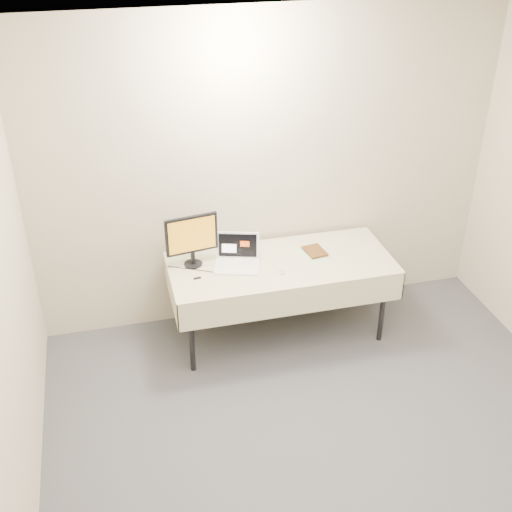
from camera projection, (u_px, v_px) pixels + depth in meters
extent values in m
cube|color=beige|center=(268.00, 173.00, 5.38)|extent=(4.00, 0.10, 2.70)
cylinder|color=black|center=(191.00, 336.00, 5.09)|extent=(0.04, 0.04, 0.69)
cylinder|color=black|center=(383.00, 307.00, 5.44)|extent=(0.04, 0.04, 0.69)
cylinder|color=black|center=(181.00, 296.00, 5.59)|extent=(0.04, 0.04, 0.69)
cylinder|color=black|center=(357.00, 271.00, 5.93)|extent=(0.04, 0.04, 0.69)
cube|color=gray|center=(281.00, 265.00, 5.33)|extent=(1.80, 0.75, 0.04)
cube|color=beige|center=(281.00, 262.00, 5.31)|extent=(1.86, 0.81, 0.01)
cube|color=beige|center=(295.00, 302.00, 5.04)|extent=(1.86, 0.01, 0.25)
cube|color=beige|center=(268.00, 252.00, 5.71)|extent=(1.86, 0.01, 0.25)
cube|color=beige|center=(171.00, 291.00, 5.18)|extent=(0.01, 0.81, 0.25)
cube|color=beige|center=(383.00, 262.00, 5.57)|extent=(0.01, 0.81, 0.25)
cube|color=white|center=(237.00, 267.00, 5.23)|extent=(0.41, 0.34, 0.02)
cube|color=white|center=(238.00, 245.00, 5.28)|extent=(0.35, 0.14, 0.23)
cube|color=black|center=(238.00, 245.00, 5.28)|extent=(0.31, 0.12, 0.20)
cylinder|color=black|center=(193.00, 264.00, 5.27)|extent=(0.17, 0.17, 0.01)
cube|color=black|center=(193.00, 258.00, 5.24)|extent=(0.04, 0.03, 0.11)
cube|color=black|center=(192.00, 234.00, 5.13)|extent=(0.43, 0.09, 0.32)
cube|color=orange|center=(192.00, 234.00, 5.13)|extent=(0.38, 0.06, 0.28)
imported|color=brown|center=(307.00, 243.00, 5.37)|extent=(0.16, 0.04, 0.21)
cube|color=black|center=(250.00, 246.00, 5.49)|extent=(0.13, 0.09, 0.05)
cube|color=#FF150C|center=(252.00, 248.00, 5.47)|extent=(0.08, 0.03, 0.02)
ellipsoid|color=silver|center=(281.00, 272.00, 5.16)|extent=(0.04, 0.08, 0.02)
cube|color=#C0E7B8|center=(309.00, 255.00, 5.41)|extent=(0.19, 0.29, 0.00)
cube|color=black|center=(197.00, 278.00, 5.09)|extent=(0.06, 0.03, 0.01)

